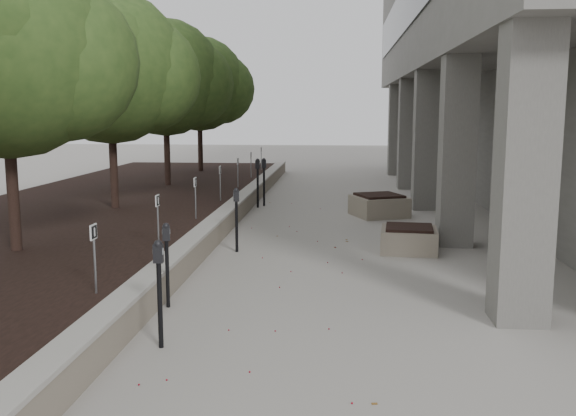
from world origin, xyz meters
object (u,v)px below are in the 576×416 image
(crabapple_tree_3, at_px, (111,100))
(crabapple_tree_4, at_px, (166,102))
(parking_meter_1, at_px, (160,294))
(planter_back, at_px, (379,205))
(crabapple_tree_2, at_px, (6,96))
(parking_meter_2, at_px, (167,265))
(crabapple_tree_5, at_px, (199,104))
(planter_front, at_px, (409,239))
(parking_meter_5, at_px, (258,183))
(parking_meter_3, at_px, (237,220))
(parking_meter_4, at_px, (264,182))

(crabapple_tree_3, relative_size, crabapple_tree_4, 1.00)
(parking_meter_1, relative_size, planter_back, 1.03)
(crabapple_tree_2, bearing_deg, parking_meter_2, -28.98)
(crabapple_tree_5, xyz_separation_m, parking_meter_1, (3.60, -18.38, -2.45))
(crabapple_tree_2, distance_m, parking_meter_2, 4.47)
(crabapple_tree_3, height_order, planter_front, crabapple_tree_3)
(crabapple_tree_4, height_order, parking_meter_1, crabapple_tree_4)
(crabapple_tree_5, bearing_deg, crabapple_tree_3, -90.00)
(planter_back, bearing_deg, parking_meter_5, 160.41)
(parking_meter_1, distance_m, parking_meter_3, 5.31)
(parking_meter_2, height_order, planter_front, parking_meter_2)
(crabapple_tree_5, distance_m, parking_meter_2, 17.29)
(parking_meter_2, xyz_separation_m, planter_back, (3.56, 8.43, -0.33))
(parking_meter_1, height_order, parking_meter_2, parking_meter_1)
(crabapple_tree_3, distance_m, parking_meter_4, 5.29)
(crabapple_tree_2, xyz_separation_m, planter_front, (7.17, 2.27, -2.86))
(crabapple_tree_2, height_order, parking_meter_3, crabapple_tree_2)
(parking_meter_1, bearing_deg, parking_meter_4, 89.47)
(crabapple_tree_2, distance_m, crabapple_tree_5, 15.00)
(parking_meter_2, distance_m, parking_meter_5, 9.68)
(parking_meter_1, xyz_separation_m, planter_front, (3.57, 5.65, -0.41))
(parking_meter_3, relative_size, parking_meter_5, 0.90)
(planter_front, bearing_deg, parking_meter_5, 124.56)
(crabapple_tree_4, height_order, crabapple_tree_5, same)
(parking_meter_4, distance_m, planter_back, 3.73)
(parking_meter_1, distance_m, parking_meter_2, 1.62)
(parking_meter_1, distance_m, planter_back, 10.52)
(parking_meter_2, height_order, parking_meter_4, parking_meter_4)
(crabapple_tree_2, relative_size, parking_meter_4, 3.74)
(parking_meter_2, bearing_deg, crabapple_tree_2, 137.03)
(crabapple_tree_2, height_order, crabapple_tree_3, same)
(parking_meter_2, relative_size, planter_front, 1.13)
(crabapple_tree_5, xyz_separation_m, parking_meter_4, (3.45, -6.79, -2.39))
(crabapple_tree_5, height_order, parking_meter_1, crabapple_tree_5)
(crabapple_tree_4, height_order, parking_meter_4, crabapple_tree_4)
(crabapple_tree_2, relative_size, parking_meter_3, 4.12)
(parking_meter_3, relative_size, planter_back, 1.02)
(parking_meter_2, distance_m, planter_front, 5.67)
(crabapple_tree_3, xyz_separation_m, parking_meter_3, (3.66, -3.07, -2.46))
(crabapple_tree_2, height_order, crabapple_tree_5, same)
(planter_back, bearing_deg, crabapple_tree_3, -166.52)
(planter_front, height_order, planter_back, planter_back)
(crabapple_tree_2, distance_m, parking_meter_5, 8.87)
(parking_meter_1, height_order, parking_meter_4, parking_meter_4)
(crabapple_tree_3, bearing_deg, parking_meter_1, -66.77)
(crabapple_tree_3, relative_size, parking_meter_3, 4.12)
(parking_meter_4, bearing_deg, parking_meter_3, -101.67)
(crabapple_tree_3, height_order, crabapple_tree_4, same)
(crabapple_tree_2, xyz_separation_m, crabapple_tree_3, (0.00, 5.00, 0.00))
(parking_meter_2, bearing_deg, parking_meter_5, 75.68)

